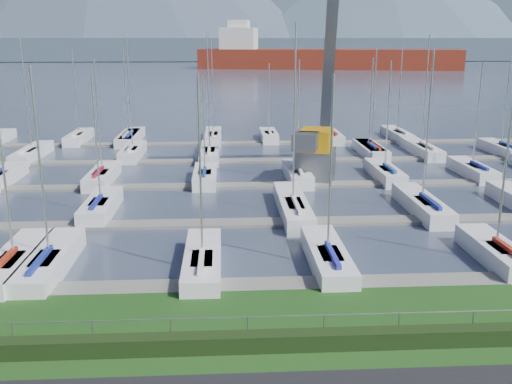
{
  "coord_description": "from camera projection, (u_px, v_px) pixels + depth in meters",
  "views": [
    {
      "loc": [
        -1.82,
        -20.1,
        11.67
      ],
      "look_at": [
        0.0,
        12.0,
        3.0
      ],
      "focal_mm": 40.0,
      "sensor_mm": 36.0,
      "label": 1
    }
  ],
  "objects": [
    {
      "name": "docks",
      "position": [
        247.0,
        186.0,
        47.63
      ],
      "size": [
        90.0,
        41.6,
        0.25
      ],
      "color": "slate",
      "rests_on": "water"
    },
    {
      "name": "cargo_ship_mid",
      "position": [
        317.0,
        59.0,
        232.24
      ],
      "size": [
        105.87,
        37.75,
        21.5
      ],
      "rotation": [
        0.0,
        0.0,
        -0.19
      ],
      "color": "maroon",
      "rests_on": "water"
    },
    {
      "name": "foothill",
      "position": [
        226.0,
        49.0,
        339.07
      ],
      "size": [
        900.0,
        80.0,
        12.0
      ],
      "primitive_type": "cube",
      "color": "#435362",
      "rests_on": "water"
    },
    {
      "name": "crane",
      "position": [
        320.0,
        114.0,
        49.49
      ],
      "size": [
        5.45,
        13.47,
        22.35
      ],
      "rotation": [
        0.0,
        0.0,
        -0.3
      ],
      "color": "#585960",
      "rests_on": "water"
    },
    {
      "name": "hedge",
      "position": [
        274.0,
        341.0,
        22.04
      ],
      "size": [
        80.0,
        0.7,
        0.7
      ],
      "primitive_type": "cube",
      "color": "black",
      "rests_on": "grass"
    },
    {
      "name": "fence",
      "position": [
        273.0,
        316.0,
        22.2
      ],
      "size": [
        80.0,
        0.04,
        0.04
      ],
      "primitive_type": "cylinder",
      "rotation": [
        0.0,
        1.57,
        0.0
      ],
      "color": "gray",
      "rests_on": "grass"
    },
    {
      "name": "water",
      "position": [
        227.0,
        65.0,
        273.26
      ],
      "size": [
        800.0,
        540.0,
        0.2
      ],
      "primitive_type": "cube",
      "color": "#3D4659"
    },
    {
      "name": "sailboat_fleet",
      "position": [
        223.0,
        115.0,
        48.78
      ],
      "size": [
        75.09,
        49.36,
        13.27
      ],
      "color": "navy",
      "rests_on": "water"
    }
  ]
}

